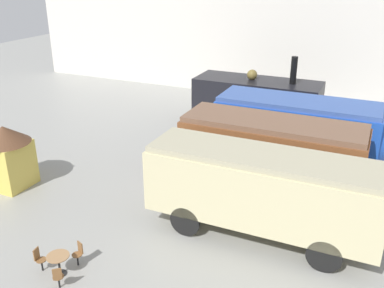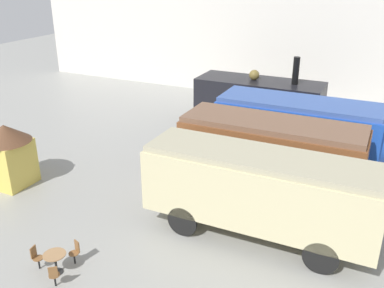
{
  "view_description": "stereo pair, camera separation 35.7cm",
  "coord_description": "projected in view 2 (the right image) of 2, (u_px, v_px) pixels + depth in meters",
  "views": [
    {
      "loc": [
        7.3,
        -16.61,
        9.71
      ],
      "look_at": [
        -0.63,
        1.0,
        1.6
      ],
      "focal_mm": 40.0,
      "sensor_mm": 36.0,
      "label": 1
    },
    {
      "loc": [
        7.62,
        -16.46,
        9.71
      ],
      "look_at": [
        -0.63,
        1.0,
        1.6
      ],
      "focal_mm": 40.0,
      "sensor_mm": 36.0,
      "label": 2
    }
  ],
  "objects": [
    {
      "name": "ground_plane",
      "position": [
        195.0,
        184.0,
        20.48
      ],
      "size": [
        80.0,
        80.0,
        0.0
      ],
      "primitive_type": "plane",
      "color": "gray"
    },
    {
      "name": "backdrop_wall",
      "position": [
        284.0,
        41.0,
        31.77
      ],
      "size": [
        44.0,
        0.15,
        9.0
      ],
      "color": "silver",
      "rests_on": "ground_plane"
    },
    {
      "name": "steam_locomotive",
      "position": [
        259.0,
        100.0,
        26.71
      ],
      "size": [
        7.73,
        2.78,
        4.79
      ],
      "color": "black",
      "rests_on": "ground_plane"
    },
    {
      "name": "streamlined_locomotive",
      "position": [
        310.0,
        129.0,
        21.73
      ],
      "size": [
        9.95,
        2.9,
        3.43
      ],
      "color": "blue",
      "rests_on": "ground_plane"
    },
    {
      "name": "passenger_coach_wooden",
      "position": [
        271.0,
        150.0,
        18.91
      ],
      "size": [
        7.95,
        2.74,
        3.51
      ],
      "color": "brown",
      "rests_on": "ground_plane"
    },
    {
      "name": "passenger_coach_vintage",
      "position": [
        259.0,
        188.0,
        15.8
      ],
      "size": [
        8.65,
        2.5,
        3.45
      ],
      "color": "beige",
      "rests_on": "ground_plane"
    },
    {
      "name": "cafe_table_near",
      "position": [
        55.0,
        259.0,
        14.4
      ],
      "size": [
        0.77,
        0.77,
        0.75
      ],
      "color": "black",
      "rests_on": "ground_plane"
    },
    {
      "name": "cafe_chair_0",
      "position": [
        36.0,
        256.0,
        14.62
      ],
      "size": [
        0.37,
        0.36,
        0.87
      ],
      "rotation": [
        0.0,
        0.0,
        6.43
      ],
      "color": "black",
      "rests_on": "ground_plane"
    },
    {
      "name": "cafe_chair_1",
      "position": [
        54.0,
        275.0,
        13.74
      ],
      "size": [
        0.4,
        0.41,
        0.87
      ],
      "rotation": [
        0.0,
        0.0,
        8.53
      ],
      "color": "black",
      "rests_on": "ground_plane"
    },
    {
      "name": "cafe_chair_2",
      "position": [
        75.0,
        251.0,
        14.9
      ],
      "size": [
        0.38,
        0.39,
        0.87
      ],
      "rotation": [
        0.0,
        0.0,
        10.62
      ],
      "color": "black",
      "rests_on": "ground_plane"
    },
    {
      "name": "visitor_person",
      "position": [
        242.0,
        190.0,
        18.15
      ],
      "size": [
        0.34,
        0.34,
        1.64
      ],
      "color": "#262633",
      "rests_on": "ground_plane"
    },
    {
      "name": "ticket_kiosk",
      "position": [
        8.0,
        152.0,
        19.9
      ],
      "size": [
        2.34,
        2.34,
        3.0
      ],
      "color": "#DBC151",
      "rests_on": "ground_plane"
    }
  ]
}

